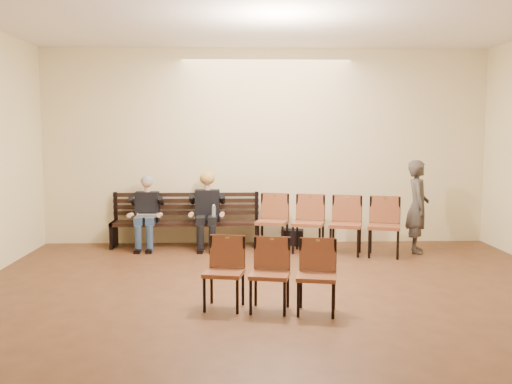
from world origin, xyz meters
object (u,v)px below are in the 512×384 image
laptop (146,216)px  seated_man (146,214)px  seated_woman (207,213)px  bag (292,237)px  passerby (418,200)px  water_bottle (214,218)px  chair_row_front (327,224)px  chair_row_back (270,275)px  bench (186,234)px

laptop → seated_man: bearing=95.7°
seated_woman → bag: (1.51, 0.19, -0.47)m
seated_man → passerby: (4.59, -0.48, 0.29)m
water_bottle → chair_row_front: size_ratio=0.09×
bag → chair_row_back: (-0.62, -3.76, 0.27)m
water_bottle → chair_row_back: 3.43m
laptop → bag: bearing=5.8°
chair_row_back → bag: bearing=91.9°
bench → chair_row_back: 3.91m
passerby → chair_row_front: (-1.53, -0.05, -0.40)m
seated_woman → bag: size_ratio=3.24×
seated_woman → chair_row_front: seated_woman is taller
seated_man → water_bottle: (1.18, -0.23, -0.04)m
laptop → water_bottle: bearing=-5.9°
bag → chair_row_front: bearing=-55.1°
seated_man → chair_row_back: 4.07m
chair_row_back → seated_woman: bearing=115.1°
bag → passerby: bearing=-18.2°
seated_man → laptop: bearing=-82.6°
seated_woman → chair_row_front: (2.01, -0.53, -0.13)m
seated_man → chair_row_back: size_ratio=0.81×
seated_woman → water_bottle: seated_woman is taller
bench → chair_row_back: bearing=-70.9°
seated_man → bench: bearing=10.3°
passerby → chair_row_back: passerby is taller
bench → bag: size_ratio=6.85×
seated_woman → laptop: size_ratio=3.41×
seated_man → chair_row_front: (3.06, -0.53, -0.11)m
bench → passerby: size_ratio=1.46×
laptop → seated_woman: bearing=6.2°
laptop → bag: laptop is taller
seated_man → water_bottle: 1.20m
laptop → bag: (2.54, 0.33, -0.44)m
laptop → bag: 2.60m
chair_row_back → laptop: bearing=130.4°
water_bottle → bag: size_ratio=0.57×
seated_woman → laptop: (-1.03, -0.14, -0.03)m
seated_woman → passerby: 3.58m
laptop → passerby: size_ratio=0.20×
seated_man → laptop: 0.14m
chair_row_back → seated_man: bearing=129.7°
passerby → chair_row_back: 4.10m
seated_woman → water_bottle: size_ratio=5.73×
chair_row_front → chair_row_back: (-1.12, -3.04, -0.07)m
seated_man → bag: (2.56, 0.19, -0.46)m
seated_woman → passerby: bearing=-7.7°
seated_woman → bench: bearing=162.9°
laptop → chair_row_front: bearing=-8.9°
bench → bag: (1.90, 0.07, -0.09)m
laptop → passerby: bearing=-5.9°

